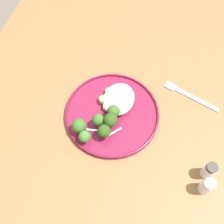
# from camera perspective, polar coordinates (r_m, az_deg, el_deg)

# --- Properties ---
(ground) EXTENTS (6.00, 6.00, 0.00)m
(ground) POSITION_cam_1_polar(r_m,az_deg,el_deg) (1.57, 0.58, -11.97)
(ground) COLOR #665B51
(wooden_dining_table) EXTENTS (1.40, 1.00, 0.74)m
(wooden_dining_table) POSITION_cam_1_polar(r_m,az_deg,el_deg) (0.94, 0.95, -1.48)
(wooden_dining_table) COLOR brown
(wooden_dining_table) RESTS_ON ground
(dinner_plate) EXTENTS (0.29, 0.29, 0.02)m
(dinner_plate) POSITION_cam_1_polar(r_m,az_deg,el_deg) (0.85, 0.00, -0.35)
(dinner_plate) COLOR maroon
(dinner_plate) RESTS_ON wooden_dining_table
(noodle_bed) EXTENTS (0.12, 0.10, 0.03)m
(noodle_bed) POSITION_cam_1_polar(r_m,az_deg,el_deg) (0.86, 1.40, 2.70)
(noodle_bed) COLOR beige
(noodle_bed) RESTS_ON dinner_plate
(seared_scallop_tilted_round) EXTENTS (0.02, 0.02, 0.02)m
(seared_scallop_tilted_round) POSITION_cam_1_polar(r_m,az_deg,el_deg) (0.85, 0.53, 0.86)
(seared_scallop_tilted_round) COLOR #E5C689
(seared_scallop_tilted_round) RESTS_ON dinner_plate
(seared_scallop_front_small) EXTENTS (0.02, 0.02, 0.01)m
(seared_scallop_front_small) POSITION_cam_1_polar(r_m,az_deg,el_deg) (0.86, 0.37, 2.44)
(seared_scallop_front_small) COLOR #DBB77A
(seared_scallop_front_small) RESTS_ON dinner_plate
(seared_scallop_on_noodles) EXTENTS (0.03, 0.03, 0.02)m
(seared_scallop_on_noodles) POSITION_cam_1_polar(r_m,az_deg,el_deg) (0.86, -1.80, 2.57)
(seared_scallop_on_noodles) COLOR #DBB77A
(seared_scallop_on_noodles) RESTS_ON dinner_plate
(seared_scallop_right_edge) EXTENTS (0.03, 0.03, 0.01)m
(seared_scallop_right_edge) POSITION_cam_1_polar(r_m,az_deg,el_deg) (0.88, 3.74, 3.61)
(seared_scallop_right_edge) COLOR #DBB77A
(seared_scallop_right_edge) RESTS_ON dinner_plate
(seared_scallop_rear_pale) EXTENTS (0.03, 0.03, 0.01)m
(seared_scallop_rear_pale) POSITION_cam_1_polar(r_m,az_deg,el_deg) (0.88, 0.87, 3.98)
(seared_scallop_rear_pale) COLOR #E5C689
(seared_scallop_rear_pale) RESTS_ON dinner_plate
(seared_scallop_left_edge) EXTENTS (0.03, 0.03, 0.02)m
(seared_scallop_left_edge) POSITION_cam_1_polar(r_m,az_deg,el_deg) (0.85, -1.02, 1.07)
(seared_scallop_left_edge) COLOR #E5C689
(seared_scallop_left_edge) RESTS_ON dinner_plate
(seared_scallop_half_hidden) EXTENTS (0.03, 0.03, 0.02)m
(seared_scallop_half_hidden) POSITION_cam_1_polar(r_m,az_deg,el_deg) (0.88, -0.45, 4.11)
(seared_scallop_half_hidden) COLOR #E5C689
(seared_scallop_half_hidden) RESTS_ON dinner_plate
(broccoli_floret_tall_stalk) EXTENTS (0.04, 0.04, 0.06)m
(broccoli_floret_tall_stalk) POSITION_cam_1_polar(r_m,az_deg,el_deg) (0.80, -0.04, -1.76)
(broccoli_floret_tall_stalk) COLOR #89A356
(broccoli_floret_tall_stalk) RESTS_ON dinner_plate
(broccoli_floret_near_rim) EXTENTS (0.04, 0.04, 0.05)m
(broccoli_floret_near_rim) POSITION_cam_1_polar(r_m,az_deg,el_deg) (0.79, -1.63, -3.95)
(broccoli_floret_near_rim) COLOR #7A994C
(broccoli_floret_near_rim) RESTS_ON dinner_plate
(broccoli_floret_left_leaning) EXTENTS (0.04, 0.04, 0.06)m
(broccoli_floret_left_leaning) POSITION_cam_1_polar(r_m,az_deg,el_deg) (0.82, 0.41, 0.06)
(broccoli_floret_left_leaning) COLOR #7A994C
(broccoli_floret_left_leaning) RESTS_ON dinner_plate
(broccoli_floret_small_sprig) EXTENTS (0.04, 0.04, 0.05)m
(broccoli_floret_small_sprig) POSITION_cam_1_polar(r_m,az_deg,el_deg) (0.81, -2.85, -1.69)
(broccoli_floret_small_sprig) COLOR #7A994C
(broccoli_floret_small_sprig) RESTS_ON dinner_plate
(broccoli_floret_center_pile) EXTENTS (0.04, 0.04, 0.06)m
(broccoli_floret_center_pile) POSITION_cam_1_polar(r_m,az_deg,el_deg) (0.80, -6.81, -2.83)
(broccoli_floret_center_pile) COLOR #7A994C
(broccoli_floret_center_pile) RESTS_ON dinner_plate
(broccoli_floret_split_head) EXTENTS (0.03, 0.03, 0.05)m
(broccoli_floret_split_head) POSITION_cam_1_polar(r_m,az_deg,el_deg) (0.79, -5.64, -5.05)
(broccoli_floret_split_head) COLOR #89A356
(broccoli_floret_split_head) RESTS_ON dinner_plate
(onion_sliver_short_strip) EXTENTS (0.05, 0.04, 0.00)m
(onion_sliver_short_strip) POSITION_cam_1_polar(r_m,az_deg,el_deg) (0.82, 0.23, -4.29)
(onion_sliver_short_strip) COLOR silver
(onion_sliver_short_strip) RESTS_ON dinner_plate
(onion_sliver_pale_crescent) EXTENTS (0.01, 0.04, 0.00)m
(onion_sliver_pale_crescent) POSITION_cam_1_polar(r_m,az_deg,el_deg) (0.83, -3.80, -3.75)
(onion_sliver_pale_crescent) COLOR silver
(onion_sliver_pale_crescent) RESTS_ON dinner_plate
(dinner_fork) EXTENTS (0.07, 0.18, 0.00)m
(dinner_fork) POSITION_cam_1_polar(r_m,az_deg,el_deg) (0.93, 15.56, 3.25)
(dinner_fork) COLOR silver
(dinner_fork) RESTS_ON wooden_dining_table
(salt_shaker) EXTENTS (0.03, 0.03, 0.07)m
(salt_shaker) POSITION_cam_1_polar(r_m,az_deg,el_deg) (0.80, 18.84, -14.23)
(salt_shaker) COLOR white
(salt_shaker) RESTS_ON wooden_dining_table
(pepper_shaker) EXTENTS (0.03, 0.03, 0.07)m
(pepper_shaker) POSITION_cam_1_polar(r_m,az_deg,el_deg) (0.81, 19.27, -11.27)
(pepper_shaker) COLOR white
(pepper_shaker) RESTS_ON wooden_dining_table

